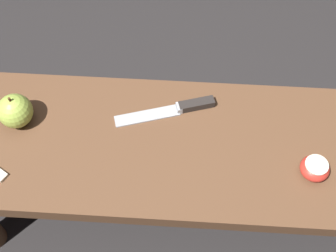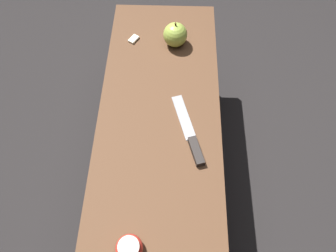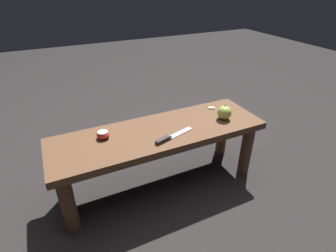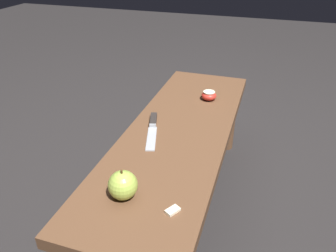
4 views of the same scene
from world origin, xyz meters
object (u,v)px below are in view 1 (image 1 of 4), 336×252
apple_whole (16,111)px  apple_cut (316,168)px  wooden_bench (182,160)px  knife (181,108)px

apple_whole → apple_cut: 0.70m
wooden_bench → apple_cut: size_ratio=17.97×
wooden_bench → apple_whole: bearing=173.8°
apple_whole → apple_cut: apple_whole is taller
knife → apple_whole: apple_whole is taller
wooden_bench → apple_cut: (0.30, -0.05, 0.09)m
knife → apple_cut: (0.31, -0.15, 0.01)m
wooden_bench → apple_cut: 0.31m
apple_whole → apple_cut: size_ratio=1.41×
apple_cut → apple_whole: bearing=172.1°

